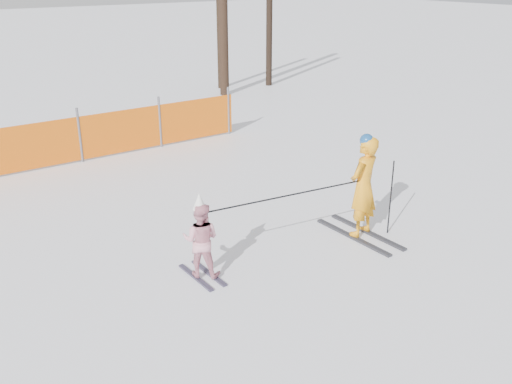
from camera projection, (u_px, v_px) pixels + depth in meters
ground at (275, 264)px, 8.56m from camera, size 120.00×120.00×0.00m
adult at (363, 187)px, 9.14m from camera, size 0.69×1.64×1.75m
child at (201, 239)px, 8.00m from camera, size 0.68×0.88×1.29m
ski_poles at (324, 196)px, 8.76m from camera, size 3.15×0.59×1.27m
tree_trunks at (232, 1)px, 19.33m from camera, size 2.53×1.37×7.03m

